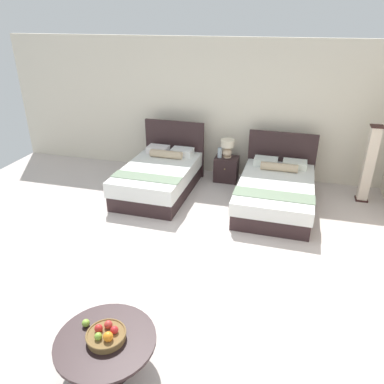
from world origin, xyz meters
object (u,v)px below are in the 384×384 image
object	(u,v)px
bed_near_window	(160,176)
nightstand	(226,169)
vase	(220,153)
loose_apple	(86,323)
fruit_bowl	(106,335)
floor_lamp_corner	(369,164)
coffee_table	(106,346)
table_lamp	(227,147)
bed_near_corner	(276,191)

from	to	relation	value
bed_near_window	nightstand	bearing A→B (deg)	36.87
vase	loose_apple	bearing A→B (deg)	-94.56
fruit_bowl	floor_lamp_corner	distance (m)	5.46
vase	floor_lamp_corner	world-z (taller)	floor_lamp_corner
coffee_table	fruit_bowl	bearing A→B (deg)	29.78
fruit_bowl	loose_apple	distance (m)	0.29
loose_apple	floor_lamp_corner	bearing A→B (deg)	55.13
nightstand	table_lamp	size ratio (longest dim) A/B	1.36
bed_near_corner	fruit_bowl	bearing A→B (deg)	-108.25
bed_near_corner	table_lamp	world-z (taller)	bed_near_corner
bed_near_corner	table_lamp	distance (m)	1.46
nightstand	table_lamp	distance (m)	0.48
bed_near_window	table_lamp	world-z (taller)	bed_near_window
coffee_table	fruit_bowl	xyz separation A→B (m)	(0.01, 0.01, 0.14)
bed_near_window	vase	xyz separation A→B (m)	(1.02, 0.83, 0.30)
bed_near_corner	fruit_bowl	world-z (taller)	bed_near_corner
table_lamp	vase	world-z (taller)	table_lamp
loose_apple	floor_lamp_corner	size ratio (longest dim) A/B	0.05
bed_near_window	fruit_bowl	size ratio (longest dim) A/B	5.45
bed_near_window	fruit_bowl	xyz separation A→B (m)	(0.91, -3.99, 0.15)
floor_lamp_corner	bed_near_corner	bearing A→B (deg)	-158.07
table_lamp	bed_near_corner	bearing A→B (deg)	-39.72
table_lamp	fruit_bowl	size ratio (longest dim) A/B	0.99
vase	table_lamp	bearing A→B (deg)	22.64
bed_near_corner	floor_lamp_corner	size ratio (longest dim) A/B	1.50
coffee_table	fruit_bowl	distance (m)	0.15
table_lamp	fruit_bowl	xyz separation A→B (m)	(-0.25, -4.88, -0.27)
table_lamp	loose_apple	world-z (taller)	table_lamp
nightstand	bed_near_window	bearing A→B (deg)	-143.13
bed_near_corner	nightstand	bearing A→B (deg)	140.92
nightstand	loose_apple	world-z (taller)	nightstand
floor_lamp_corner	loose_apple	bearing A→B (deg)	-124.87
vase	fruit_bowl	world-z (taller)	vase
bed_near_corner	table_lamp	bearing A→B (deg)	140.28
coffee_table	loose_apple	size ratio (longest dim) A/B	12.38
loose_apple	bed_near_corner	bearing A→B (deg)	67.87
coffee_table	floor_lamp_corner	xyz separation A→B (m)	(2.90, 4.63, 0.39)
vase	coffee_table	xyz separation A→B (m)	(-0.12, -4.83, -0.29)
bed_near_corner	loose_apple	bearing A→B (deg)	-112.13
bed_near_corner	coffee_table	bearing A→B (deg)	-108.37
bed_near_window	fruit_bowl	distance (m)	4.09
bed_near_corner	vase	distance (m)	1.50
loose_apple	coffee_table	bearing A→B (deg)	-21.59
bed_near_window	floor_lamp_corner	world-z (taller)	floor_lamp_corner
vase	nightstand	bearing A→B (deg)	15.53
table_lamp	nightstand	bearing A→B (deg)	-90.00
vase	floor_lamp_corner	distance (m)	2.79
bed_near_window	floor_lamp_corner	distance (m)	3.87
vase	coffee_table	world-z (taller)	vase
vase	loose_apple	world-z (taller)	vase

